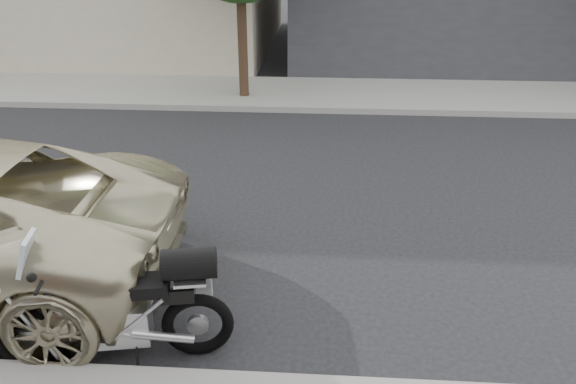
# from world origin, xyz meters

# --- Properties ---
(ground) EXTENTS (120.00, 120.00, 0.00)m
(ground) POSITION_xyz_m (0.00, 0.00, 0.00)
(ground) COLOR black
(ground) RESTS_ON ground
(far_sidewalk) EXTENTS (44.00, 3.00, 0.15)m
(far_sidewalk) POSITION_xyz_m (0.00, -6.50, 0.07)
(far_sidewalk) COLOR gray
(far_sidewalk) RESTS_ON ground
(motorcycle) EXTENTS (2.44, 1.06, 1.55)m
(motorcycle) POSITION_xyz_m (1.84, 3.69, 0.67)
(motorcycle) COLOR black
(motorcycle) RESTS_ON ground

